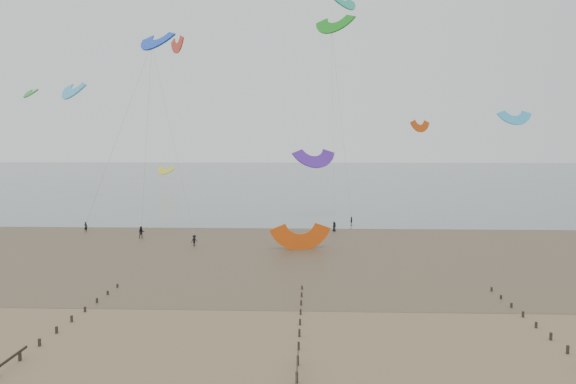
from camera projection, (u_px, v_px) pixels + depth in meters
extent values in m
plane|color=brown|center=(247.00, 331.00, 42.13)|extent=(500.00, 500.00, 0.00)
plane|color=#475654|center=(299.00, 175.00, 241.19)|extent=(500.00, 500.00, 0.00)
plane|color=#473A28|center=(275.00, 245.00, 76.96)|extent=(500.00, 500.00, 0.00)
ellipsoid|color=slate|center=(113.00, 265.00, 64.73)|extent=(23.60, 14.36, 0.01)
ellipsoid|color=slate|center=(361.00, 242.00, 79.48)|extent=(33.64, 18.32, 0.01)
ellipsoid|color=slate|center=(10.00, 237.00, 83.51)|extent=(26.95, 14.22, 0.01)
cube|color=black|center=(20.00, 357.00, 36.26)|extent=(0.16, 0.16, 0.65)
cube|color=black|center=(39.00, 343.00, 38.88)|extent=(0.16, 0.16, 0.62)
cube|color=black|center=(57.00, 330.00, 41.50)|extent=(0.16, 0.16, 0.59)
cube|color=black|center=(72.00, 319.00, 44.12)|extent=(0.16, 0.16, 0.57)
cube|color=black|center=(85.00, 309.00, 46.74)|extent=(0.16, 0.16, 0.54)
cube|color=black|center=(97.00, 301.00, 49.36)|extent=(0.16, 0.16, 0.51)
cube|color=black|center=(108.00, 293.00, 51.98)|extent=(0.16, 0.16, 0.48)
cube|color=black|center=(117.00, 286.00, 54.61)|extent=(0.16, 0.16, 0.45)
cube|color=black|center=(297.00, 378.00, 32.93)|extent=(0.16, 0.16, 0.68)
cube|color=black|center=(298.00, 361.00, 35.55)|extent=(0.16, 0.16, 0.65)
cube|color=black|center=(299.00, 346.00, 38.17)|extent=(0.16, 0.16, 0.62)
cube|color=black|center=(299.00, 333.00, 40.79)|extent=(0.16, 0.16, 0.59)
cube|color=black|center=(300.00, 322.00, 43.42)|extent=(0.16, 0.16, 0.57)
cube|color=black|center=(301.00, 312.00, 46.04)|extent=(0.16, 0.16, 0.54)
cube|color=black|center=(301.00, 303.00, 48.66)|extent=(0.16, 0.16, 0.51)
cube|color=black|center=(302.00, 295.00, 51.28)|extent=(0.16, 0.16, 0.48)
cube|color=black|center=(302.00, 288.00, 53.90)|extent=(0.16, 0.16, 0.45)
cube|color=black|center=(568.00, 350.00, 37.47)|extent=(0.16, 0.16, 0.62)
cube|color=black|center=(551.00, 337.00, 40.09)|extent=(0.16, 0.16, 0.59)
cube|color=black|center=(536.00, 325.00, 42.71)|extent=(0.16, 0.16, 0.57)
cube|color=black|center=(523.00, 315.00, 45.33)|extent=(0.16, 0.16, 0.54)
cube|color=black|center=(511.00, 305.00, 47.95)|extent=(0.16, 0.16, 0.51)
cube|color=black|center=(501.00, 297.00, 50.57)|extent=(0.16, 0.16, 0.48)
cube|color=black|center=(492.00, 290.00, 53.19)|extent=(0.16, 0.16, 0.45)
imported|color=black|center=(86.00, 227.00, 88.49)|extent=(0.65, 0.49, 1.60)
imported|color=black|center=(351.00, 221.00, 95.08)|extent=(0.41, 0.91, 1.52)
imported|color=black|center=(194.00, 240.00, 76.40)|extent=(1.10, 1.13, 1.55)
imported|color=black|center=(334.00, 227.00, 89.10)|extent=(0.86, 0.88, 1.53)
imported|color=black|center=(141.00, 232.00, 82.61)|extent=(1.04, 0.92, 1.79)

